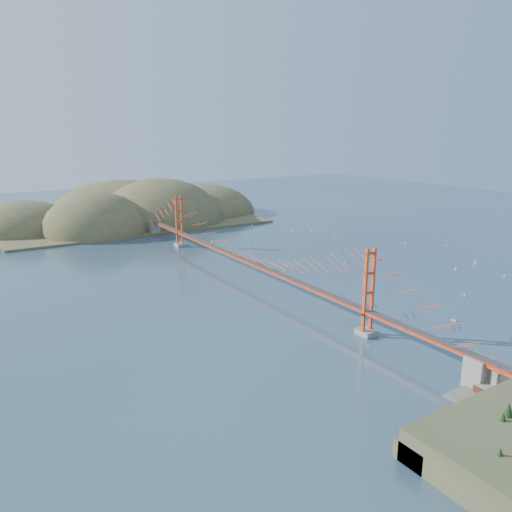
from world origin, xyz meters
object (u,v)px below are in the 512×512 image
sailboat_2 (456,269)px  sailboat_1 (368,250)px  bridge (247,240)px  fort (494,387)px

sailboat_2 → sailboat_1: bearing=98.7°
bridge → sailboat_1: size_ratio=140.58×
bridge → sailboat_1: bridge is taller
bridge → fort: bearing=-89.5°
fort → sailboat_2: 47.75m
fort → sailboat_1: 61.15m
sailboat_1 → sailboat_2: bearing=-81.3°
fort → sailboat_2: fort is taller
fort → sailboat_1: size_ratio=5.51×
fort → sailboat_1: bearing=57.5°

